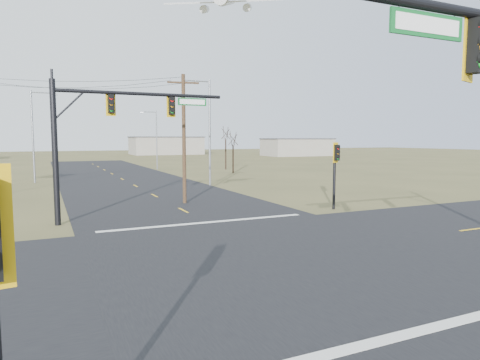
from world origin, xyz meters
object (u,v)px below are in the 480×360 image
(pedestal_signal_ne, at_px, (336,161))
(streetlight_c, at_px, (35,131))
(mast_arm_far, at_px, (108,122))
(streetlight_a, at_px, (208,127))
(utility_pole_near, at_px, (184,137))
(streetlight_b, at_px, (155,137))
(bare_tree_d, at_px, (226,133))
(bare_tree_c, at_px, (233,138))

(pedestal_signal_ne, relative_size, streetlight_c, 0.46)
(mast_arm_far, height_order, streetlight_a, streetlight_a)
(utility_pole_near, xyz_separation_m, streetlight_c, (-10.01, 20.48, 0.63))
(pedestal_signal_ne, distance_m, streetlight_b, 42.11)
(bare_tree_d, bearing_deg, mast_arm_far, -122.00)
(bare_tree_d, bearing_deg, utility_pole_near, -117.82)
(mast_arm_far, distance_m, utility_pole_near, 7.60)
(utility_pole_near, relative_size, streetlight_a, 0.88)
(streetlight_b, height_order, bare_tree_d, streetlight_b)
(utility_pole_near, distance_m, streetlight_c, 22.80)
(streetlight_c, distance_m, bare_tree_d, 27.92)
(pedestal_signal_ne, bearing_deg, utility_pole_near, 119.72)
(streetlight_c, relative_size, bare_tree_c, 1.60)
(mast_arm_far, distance_m, bare_tree_d, 41.46)
(pedestal_signal_ne, bearing_deg, bare_tree_c, 58.28)
(streetlight_b, height_order, streetlight_c, streetlight_c)
(streetlight_a, bearing_deg, utility_pole_near, -118.70)
(mast_arm_far, relative_size, streetlight_a, 0.93)
(mast_arm_far, xyz_separation_m, pedestal_signal_ne, (14.21, -2.15, -2.38))
(utility_pole_near, distance_m, streetlight_a, 11.94)
(streetlight_c, bearing_deg, bare_tree_d, 23.95)
(mast_arm_far, distance_m, streetlight_a, 19.09)
(streetlight_a, xyz_separation_m, bare_tree_c, (8.47, 12.90, -1.14))
(pedestal_signal_ne, distance_m, streetlight_c, 32.98)
(bare_tree_c, bearing_deg, utility_pole_near, -121.26)
(mast_arm_far, bearing_deg, streetlight_a, 45.59)
(streetlight_b, relative_size, bare_tree_d, 1.28)
(streetlight_a, relative_size, streetlight_b, 1.18)
(streetlight_b, bearing_deg, streetlight_a, -72.71)
(bare_tree_c, bearing_deg, bare_tree_d, 75.05)
(mast_arm_far, xyz_separation_m, streetlight_a, (11.60, 15.15, 0.25))
(streetlight_c, distance_m, bare_tree_c, 24.36)
(mast_arm_far, bearing_deg, streetlight_c, 92.30)
(utility_pole_near, height_order, streetlight_c, streetlight_c)
(utility_pole_near, relative_size, bare_tree_c, 1.53)
(utility_pole_near, xyz_separation_m, streetlight_b, (6.39, 35.17, 0.17))
(utility_pole_near, relative_size, streetlight_b, 1.04)
(streetlight_b, bearing_deg, bare_tree_d, -7.14)
(streetlight_b, bearing_deg, streetlight_c, -119.26)
(streetlight_a, bearing_deg, bare_tree_c, 56.65)
(streetlight_c, relative_size, bare_tree_d, 1.40)
(mast_arm_far, distance_m, pedestal_signal_ne, 14.56)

